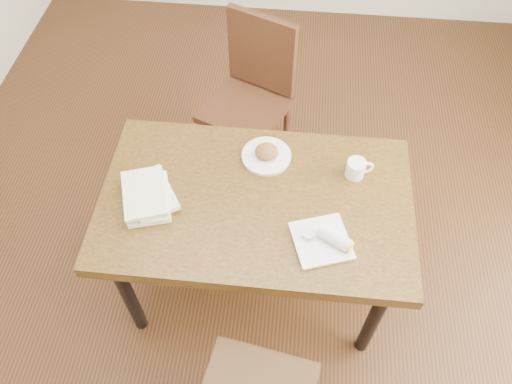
# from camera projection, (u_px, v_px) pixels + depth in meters

# --- Properties ---
(ground) EXTENTS (4.00, 5.00, 0.01)m
(ground) POSITION_uv_depth(u_px,v_px,m) (256.00, 281.00, 2.68)
(ground) COLOR #472814
(ground) RESTS_ON ground
(room_walls) EXTENTS (4.02, 5.02, 2.80)m
(room_walls) POSITION_uv_depth(u_px,v_px,m) (256.00, 12.00, 1.37)
(room_walls) COLOR beige
(room_walls) RESTS_ON ground
(table) EXTENTS (1.31, 0.80, 0.75)m
(table) POSITION_uv_depth(u_px,v_px,m) (256.00, 210.00, 2.14)
(table) COLOR brown
(table) RESTS_ON ground
(chair_far) EXTENTS (0.55, 0.55, 0.95)m
(chair_far) POSITION_uv_depth(u_px,v_px,m) (252.00, 90.00, 2.77)
(chair_far) COLOR #402012
(chair_far) RESTS_ON ground
(plate_scone) EXTENTS (0.22, 0.22, 0.07)m
(plate_scone) POSITION_uv_depth(u_px,v_px,m) (266.00, 154.00, 2.19)
(plate_scone) COLOR white
(plate_scone) RESTS_ON table
(coffee_mug) EXTENTS (0.12, 0.08, 0.08)m
(coffee_mug) POSITION_uv_depth(u_px,v_px,m) (357.00, 168.00, 2.12)
(coffee_mug) COLOR white
(coffee_mug) RESTS_ON table
(plate_burrito) EXTENTS (0.27, 0.27, 0.07)m
(plate_burrito) POSITION_uv_depth(u_px,v_px,m) (325.00, 240.00, 1.93)
(plate_burrito) COLOR white
(plate_burrito) RESTS_ON table
(book_stack) EXTENTS (0.28, 0.31, 0.07)m
(book_stack) POSITION_uv_depth(u_px,v_px,m) (148.00, 196.00, 2.05)
(book_stack) COLOR white
(book_stack) RESTS_ON table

